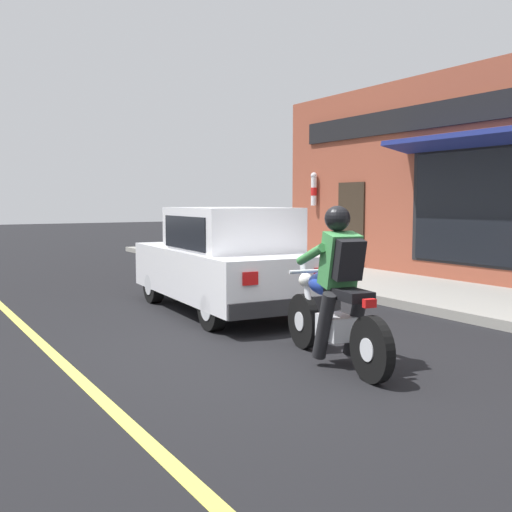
{
  "coord_description": "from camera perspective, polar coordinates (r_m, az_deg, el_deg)",
  "views": [
    {
      "loc": [
        -3.25,
        -5.18,
        1.67
      ],
      "look_at": [
        0.81,
        1.45,
        0.95
      ],
      "focal_mm": 42.0,
      "sensor_mm": 36.0,
      "label": 1
    }
  ],
  "objects": [
    {
      "name": "car_hatchback",
      "position": [
        8.99,
        -2.9,
        -0.49
      ],
      "size": [
        1.88,
        3.88,
        1.57
      ],
      "color": "black",
      "rests_on": "ground"
    },
    {
      "name": "ground_plane",
      "position": [
        6.34,
        0.62,
        -9.98
      ],
      "size": [
        80.0,
        80.0,
        0.0
      ],
      "primitive_type": "plane",
      "color": "black"
    },
    {
      "name": "motorcycle_with_rider",
      "position": [
        6.14,
        7.59,
        -4.05
      ],
      "size": [
        0.65,
        2.01,
        1.62
      ],
      "color": "black",
      "rests_on": "ground"
    },
    {
      "name": "storefront_building",
      "position": [
        12.29,
        19.23,
        7.04
      ],
      "size": [
        1.25,
        10.79,
        4.2
      ],
      "color": "brown",
      "rests_on": "ground"
    },
    {
      "name": "lane_stripe",
      "position": [
        8.47,
        -21.14,
        -6.41
      ],
      "size": [
        0.12,
        19.8,
        0.01
      ],
      "primitive_type": "cube",
      "color": "#D1C64C",
      "rests_on": "ground"
    },
    {
      "name": "sidewalk_curb",
      "position": [
        11.52,
        12.62,
        -2.82
      ],
      "size": [
        2.6,
        22.0,
        0.14
      ],
      "primitive_type": "cube",
      "color": "gray",
      "rests_on": "ground"
    }
  ]
}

